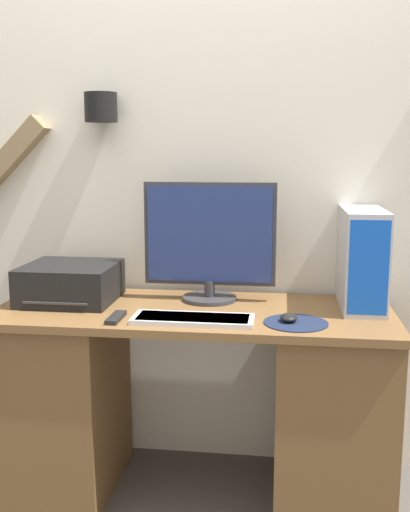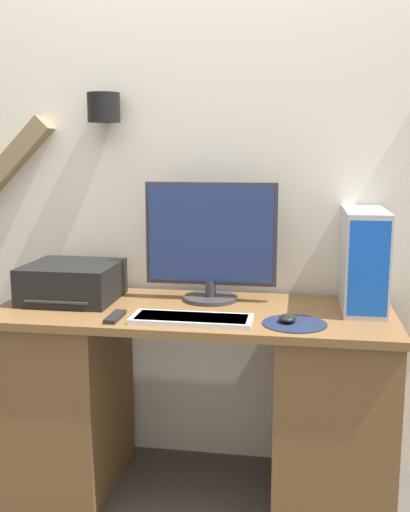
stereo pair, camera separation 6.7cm
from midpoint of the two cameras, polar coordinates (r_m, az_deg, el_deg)
wall_back at (r=2.59m, az=0.82°, el=9.61°), size 6.40×0.19×2.91m
desk at (r=2.45m, az=-0.32°, el=-13.54°), size 1.53×0.60×0.78m
monitor at (r=2.40m, az=1.35°, el=1.54°), size 0.53×0.22×0.48m
keyboard at (r=2.15m, az=-0.39°, el=-6.00°), size 0.43×0.15×0.02m
mousepad at (r=2.15m, az=9.41°, el=-6.38°), size 0.23×0.23×0.00m
mouse at (r=2.15m, az=8.76°, el=-5.89°), size 0.06×0.08×0.03m
computer_tower at (r=2.41m, az=15.57°, el=-0.21°), size 0.16×0.44×0.38m
printer at (r=2.49m, az=-11.76°, el=-2.44°), size 0.36×0.35×0.15m
remote_control at (r=2.20m, az=-7.69°, el=-5.76°), size 0.04×0.15×0.02m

